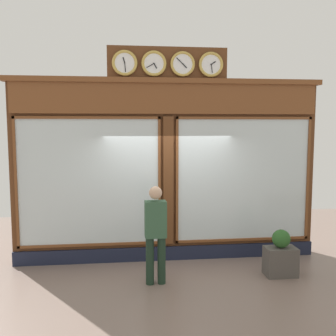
{
  "coord_description": "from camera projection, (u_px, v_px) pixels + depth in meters",
  "views": [
    {
      "loc": [
        0.89,
        7.59,
        2.7
      ],
      "look_at": [
        0.0,
        0.0,
        1.87
      ],
      "focal_mm": 41.65,
      "sensor_mm": 36.0,
      "label": 1
    }
  ],
  "objects": [
    {
      "name": "shop_facade",
      "position": [
        167.0,
        168.0,
        7.81
      ],
      "size": [
        6.16,
        0.42,
        4.2
      ],
      "color": "#5B3319",
      "rests_on": "ground_plane"
    },
    {
      "name": "planter_box",
      "position": [
        280.0,
        261.0,
        7.02
      ],
      "size": [
        0.56,
        0.36,
        0.52
      ],
      "primitive_type": "cube",
      "color": "#4C4742",
      "rests_on": "ground_plane"
    },
    {
      "name": "pedestrian",
      "position": [
        156.0,
        231.0,
        6.58
      ],
      "size": [
        0.37,
        0.23,
        1.69
      ],
      "color": "#1C2F21",
      "rests_on": "ground_plane"
    },
    {
      "name": "ground_plane",
      "position": [
        193.0,
        332.0,
        5.12
      ],
      "size": [
        14.0,
        14.0,
        0.0
      ],
      "primitive_type": "plane",
      "color": "#7A665B"
    },
    {
      "name": "planter_shrub",
      "position": [
        281.0,
        239.0,
        6.98
      ],
      "size": [
        0.33,
        0.33,
        0.33
      ],
      "primitive_type": "sphere",
      "color": "#285623",
      "rests_on": "planter_box"
    }
  ]
}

